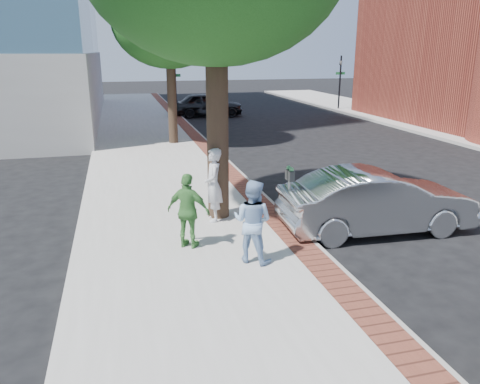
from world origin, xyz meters
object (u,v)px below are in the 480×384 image
object	(u,v)px
sedan_silver	(377,201)
bg_car	(207,105)
parking_meter	(290,184)
person_gray	(213,185)
person_green	(188,211)
person_officer	(252,221)

from	to	relation	value
sedan_silver	bg_car	xyz separation A→B (m)	(-0.00, 20.98, 0.03)
parking_meter	person_gray	xyz separation A→B (m)	(-1.57, 0.95, -0.17)
person_gray	bg_car	distance (m)	20.00
person_green	sedan_silver	xyz separation A→B (m)	(4.44, 0.15, -0.20)
parking_meter	sedan_silver	bearing A→B (deg)	-9.93
person_officer	sedan_silver	bearing A→B (deg)	-121.94
parking_meter	person_green	bearing A→B (deg)	-167.98
parking_meter	person_green	world-z (taller)	person_green
person_officer	person_green	world-z (taller)	person_officer
person_officer	bg_car	xyz separation A→B (m)	(3.35, 22.11, -0.20)
person_gray	sedan_silver	bearing A→B (deg)	77.79
person_gray	bg_car	bearing A→B (deg)	177.29
bg_car	sedan_silver	bearing A→B (deg)	-175.88
person_green	bg_car	bearing A→B (deg)	-69.07
person_green	person_officer	bearing A→B (deg)	171.02
person_gray	bg_car	xyz separation A→B (m)	(3.61, 19.67, -0.26)
parking_meter	person_green	xyz separation A→B (m)	(-2.40, -0.51, -0.26)
person_gray	person_officer	distance (m)	2.45
parking_meter	bg_car	size ratio (longest dim) A/B	0.33
person_green	parking_meter	bearing A→B (deg)	-135.19
parking_meter	person_gray	world-z (taller)	person_gray
person_green	bg_car	world-z (taller)	person_green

